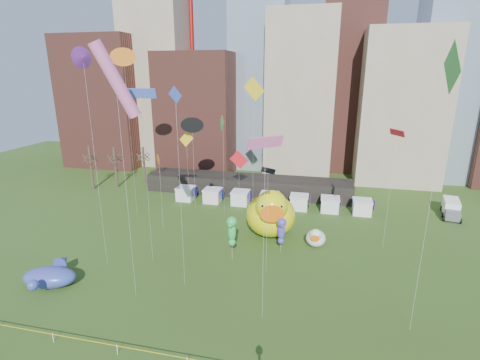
% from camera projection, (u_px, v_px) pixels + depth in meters
% --- Properties ---
extents(skyline, '(101.00, 23.00, 68.00)m').
position_uv_depth(skyline, '(294.00, 74.00, 78.31)').
color(skyline, brown).
rests_on(skyline, ground).
extents(pavilion, '(38.00, 6.00, 3.20)m').
position_uv_depth(pavilion, '(248.00, 185.00, 67.55)').
color(pavilion, black).
rests_on(pavilion, ground).
extents(vendor_tents, '(33.24, 2.80, 2.40)m').
position_uv_depth(vendor_tents, '(269.00, 200.00, 61.01)').
color(vendor_tents, white).
rests_on(vendor_tents, ground).
extents(bare_trees, '(8.44, 6.44, 8.50)m').
position_uv_depth(bare_trees, '(116.00, 167.00, 71.10)').
color(bare_trees, '#382B21').
rests_on(bare_trees, ground).
extents(caution_tape, '(50.00, 0.06, 0.90)m').
position_uv_depth(caution_tape, '(187.00, 360.00, 27.74)').
color(caution_tape, white).
rests_on(caution_tape, ground).
extents(big_duck, '(8.11, 9.97, 7.24)m').
position_uv_depth(big_duck, '(271.00, 213.00, 49.49)').
color(big_duck, yellow).
rests_on(big_duck, ground).
extents(small_duck, '(2.65, 3.53, 2.70)m').
position_uv_depth(small_duck, '(316.00, 238.00, 46.98)').
color(small_duck, white).
rests_on(small_duck, ground).
extents(seahorse_green, '(1.34, 1.65, 5.58)m').
position_uv_depth(seahorse_green, '(232.00, 229.00, 42.93)').
color(seahorse_green, silver).
rests_on(seahorse_green, ground).
extents(seahorse_purple, '(1.40, 1.64, 4.66)m').
position_uv_depth(seahorse_purple, '(281.00, 229.00, 44.88)').
color(seahorse_purple, silver).
rests_on(seahorse_purple, ground).
extents(whale_inflatable, '(6.05, 7.22, 2.47)m').
position_uv_depth(whale_inflatable, '(51.00, 276.00, 38.36)').
color(whale_inflatable, '#47399C').
rests_on(whale_inflatable, ground).
extents(box_truck, '(3.29, 6.25, 2.53)m').
position_uv_depth(box_truck, '(451.00, 208.00, 56.97)').
color(box_truck, white).
rests_on(box_truck, ground).
extents(kite_0, '(2.76, 1.44, 10.00)m').
position_uv_depth(kite_0, '(239.00, 160.00, 57.75)').
color(kite_0, silver).
rests_on(kite_0, ground).
extents(kite_1, '(3.62, 3.48, 24.55)m').
position_uv_depth(kite_1, '(116.00, 80.00, 30.86)').
color(kite_1, silver).
rests_on(kite_1, ground).
extents(kite_2, '(2.42, 0.86, 15.18)m').
position_uv_depth(kite_2, '(192.00, 125.00, 56.49)').
color(kite_2, silver).
rests_on(kite_2, ground).
extents(kite_3, '(0.66, 2.40, 15.83)m').
position_uv_depth(kite_3, '(223.00, 123.00, 53.48)').
color(kite_3, silver).
rests_on(kite_3, ground).
extents(kite_4, '(2.58, 0.49, 12.84)m').
position_uv_depth(kite_4, '(186.00, 140.00, 58.43)').
color(kite_4, silver).
rests_on(kite_4, ground).
extents(kite_5, '(0.72, 1.44, 20.70)m').
position_uv_depth(kite_5, '(176.00, 108.00, 33.49)').
color(kite_5, silver).
rests_on(kite_5, ground).
extents(kite_6, '(2.55, 0.77, 25.24)m').
position_uv_depth(kite_6, '(123.00, 57.00, 51.18)').
color(kite_6, silver).
rests_on(kite_6, ground).
extents(kite_7, '(0.27, 2.14, 24.39)m').
position_uv_depth(kite_7, '(83.00, 58.00, 36.33)').
color(kite_7, silver).
rests_on(kite_7, ground).
extents(kite_8, '(1.50, 2.35, 15.44)m').
position_uv_depth(kite_8, '(397.00, 134.00, 42.55)').
color(kite_8, silver).
rests_on(kite_8, ground).
extents(kite_9, '(2.74, 2.44, 17.02)m').
position_uv_depth(kite_9, '(266.00, 143.00, 28.87)').
color(kite_9, silver).
rests_on(kite_9, ground).
extents(kite_10, '(1.71, 1.22, 12.26)m').
position_uv_depth(kite_10, '(268.00, 172.00, 38.00)').
color(kite_10, silver).
rests_on(kite_10, ground).
extents(kite_11, '(0.10, 3.79, 24.16)m').
position_uv_depth(kite_11, '(451.00, 71.00, 25.63)').
color(kite_11, silver).
rests_on(kite_11, ground).
extents(kite_12, '(3.37, 1.30, 21.34)m').
position_uv_depth(kite_12, '(254.00, 91.00, 52.96)').
color(kite_12, silver).
rests_on(kite_12, ground).
extents(kite_13, '(3.44, 0.92, 20.30)m').
position_uv_depth(kite_13, '(140.00, 94.00, 37.76)').
color(kite_13, silver).
rests_on(kite_13, ground).
extents(kite_14, '(1.03, 1.38, 11.10)m').
position_uv_depth(kite_14, '(159.00, 160.00, 49.92)').
color(kite_14, silver).
rests_on(kite_14, ground).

